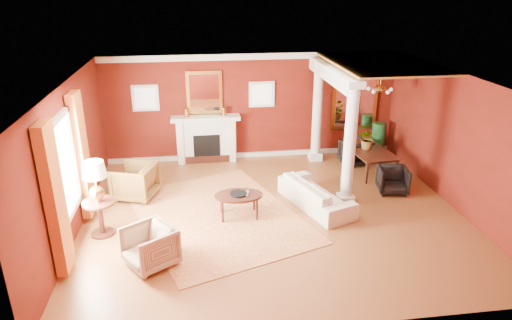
{
  "coord_description": "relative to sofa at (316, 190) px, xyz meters",
  "views": [
    {
      "loc": [
        -1.55,
        -8.58,
        4.71
      ],
      "look_at": [
        -0.34,
        0.31,
        1.15
      ],
      "focal_mm": 32.0,
      "sensor_mm": 36.0,
      "label": 1
    }
  ],
  "objects": [
    {
      "name": "sofa",
      "position": [
        0.0,
        0.0,
        0.0
      ],
      "size": [
        1.24,
        2.11,
        0.79
      ],
      "primitive_type": "imported",
      "rotation": [
        0.0,
        0.0,
        1.91
      ],
      "color": "beige",
      "rests_on": "ground"
    },
    {
      "name": "ground",
      "position": [
        -1.0,
        -0.25,
        -0.4
      ],
      "size": [
        8.0,
        8.0,
        0.0
      ],
      "primitive_type": "plane",
      "color": "brown",
      "rests_on": "ground"
    },
    {
      "name": "column_back",
      "position": [
        0.7,
        2.75,
        1.03
      ],
      "size": [
        0.36,
        0.36,
        2.8
      ],
      "color": "silver",
      "rests_on": "ground"
    },
    {
      "name": "green_urn",
      "position": [
        2.5,
        2.74,
        -0.0
      ],
      "size": [
        0.42,
        0.42,
        1.01
      ],
      "color": "#16451F",
      "rests_on": "ground"
    },
    {
      "name": "amber_ceiling",
      "position": [
        1.85,
        1.5,
        2.47
      ],
      "size": [
        2.3,
        3.4,
        0.04
      ],
      "primitive_type": "cube",
      "color": "#C68A3A",
      "rests_on": "room_shell"
    },
    {
      "name": "dining_chair_far",
      "position": [
        1.73,
        2.35,
        -0.04
      ],
      "size": [
        0.88,
        0.85,
        0.72
      ],
      "primitive_type": "imported",
      "rotation": [
        0.0,
        0.0,
        3.48
      ],
      "color": "black",
      "rests_on": "ground"
    },
    {
      "name": "rug",
      "position": [
        -2.2,
        -0.18,
        -0.39
      ],
      "size": [
        4.24,
        4.86,
        0.02
      ],
      "primitive_type": "cube",
      "rotation": [
        0.0,
        0.0,
        0.34
      ],
      "color": "maroon",
      "rests_on": "ground"
    },
    {
      "name": "coffee_book",
      "position": [
        -1.72,
        -0.21,
        0.24
      ],
      "size": [
        0.18,
        0.06,
        0.25
      ],
      "primitive_type": "imported",
      "rotation": [
        0.0,
        0.0,
        -0.25
      ],
      "color": "black",
      "rests_on": "coffee_table"
    },
    {
      "name": "overmantel_mirror",
      "position": [
        -2.3,
        3.21,
        1.5
      ],
      "size": [
        0.95,
        0.07,
        1.15
      ],
      "color": "gold",
      "rests_on": "fireplace"
    },
    {
      "name": "column_front",
      "position": [
        0.7,
        0.05,
        1.03
      ],
      "size": [
        0.36,
        0.36,
        2.8
      ],
      "color": "silver",
      "rests_on": "ground"
    },
    {
      "name": "flank_window_right",
      "position": [
        -0.75,
        3.22,
        1.4
      ],
      "size": [
        0.7,
        0.07,
        0.7
      ],
      "color": "silver",
      "rests_on": "room_shell"
    },
    {
      "name": "base_trim",
      "position": [
        -1.0,
        3.21,
        -0.34
      ],
      "size": [
        8.0,
        0.08,
        0.12
      ],
      "primitive_type": "cube",
      "color": "silver",
      "rests_on": "ground"
    },
    {
      "name": "dining_mirror",
      "position": [
        1.9,
        3.21,
        1.15
      ],
      "size": [
        1.3,
        0.07,
        1.7
      ],
      "color": "gold",
      "rests_on": "room_shell"
    },
    {
      "name": "dining_chair_near",
      "position": [
        1.97,
        0.45,
        -0.06
      ],
      "size": [
        0.76,
        0.73,
        0.68
      ],
      "primitive_type": "imported",
      "rotation": [
        0.0,
        0.0,
        -0.19
      ],
      "color": "black",
      "rests_on": "ground"
    },
    {
      "name": "armchair_leopard",
      "position": [
        -4.01,
        0.97,
        0.05
      ],
      "size": [
        1.06,
        1.09,
        0.9
      ],
      "primitive_type": "imported",
      "rotation": [
        0.0,
        0.0,
        -1.91
      ],
      "color": "black",
      "rests_on": "ground"
    },
    {
      "name": "fireplace",
      "position": [
        -2.3,
        3.07,
        0.25
      ],
      "size": [
        1.85,
        0.42,
        1.29
      ],
      "color": "silver",
      "rests_on": "ground"
    },
    {
      "name": "left_window",
      "position": [
        -4.89,
        -0.85,
        1.03
      ],
      "size": [
        0.21,
        2.55,
        2.6
      ],
      "color": "white",
      "rests_on": "room_shell"
    },
    {
      "name": "room_shell",
      "position": [
        -1.0,
        -0.25,
        1.62
      ],
      "size": [
        8.04,
        7.04,
        2.92
      ],
      "color": "#63120D",
      "rests_on": "ground"
    },
    {
      "name": "header_beam",
      "position": [
        0.7,
        1.65,
        2.22
      ],
      "size": [
        0.3,
        3.2,
        0.32
      ],
      "primitive_type": "cube",
      "color": "silver",
      "rests_on": "column_front"
    },
    {
      "name": "flank_window_left",
      "position": [
        -3.85,
        3.22,
        1.4
      ],
      "size": [
        0.7,
        0.07,
        0.7
      ],
      "color": "silver",
      "rests_on": "room_shell"
    },
    {
      "name": "coffee_table",
      "position": [
        -1.75,
        -0.25,
        0.07
      ],
      "size": [
        1.02,
        1.02,
        0.52
      ],
      "rotation": [
        0.0,
        0.0,
        -0.43
      ],
      "color": "black",
      "rests_on": "ground"
    },
    {
      "name": "side_table",
      "position": [
        -4.5,
        -0.61,
        0.65
      ],
      "size": [
        0.62,
        0.62,
        1.55
      ],
      "rotation": [
        0.0,
        0.0,
        -0.26
      ],
      "color": "black",
      "rests_on": "ground"
    },
    {
      "name": "armchair_stripe",
      "position": [
        -3.46,
        -1.8,
        0.01
      ],
      "size": [
        1.04,
        1.06,
        0.81
      ],
      "primitive_type": "imported",
      "rotation": [
        0.0,
        0.0,
        -0.99
      ],
      "color": "tan",
      "rests_on": "ground"
    },
    {
      "name": "potted_plant",
      "position": [
        1.84,
        1.83,
        0.77
      ],
      "size": [
        0.63,
        0.67,
        0.44
      ],
      "primitive_type": "imported",
      "rotation": [
        0.0,
        0.0,
        -0.27
      ],
      "color": "#26591E",
      "rests_on": "dining_table"
    },
    {
      "name": "dining_table",
      "position": [
        1.9,
        1.78,
        0.08
      ],
      "size": [
        0.74,
        1.74,
        0.95
      ],
      "primitive_type": "imported",
      "rotation": [
        0.0,
        0.0,
        1.66
      ],
      "color": "black",
      "rests_on": "ground"
    },
    {
      "name": "crown_trim",
      "position": [
        -1.0,
        3.21,
        2.42
      ],
      "size": [
        8.0,
        0.08,
        0.16
      ],
      "primitive_type": "cube",
      "color": "silver",
      "rests_on": "room_shell"
    },
    {
      "name": "chandelier",
      "position": [
        1.9,
        1.55,
        1.85
      ],
      "size": [
        0.6,
        0.62,
        0.75
      ],
      "color": "#A67234",
      "rests_on": "room_shell"
    }
  ]
}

